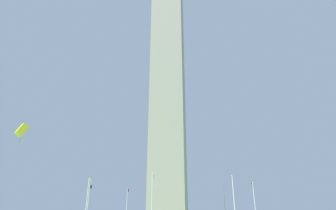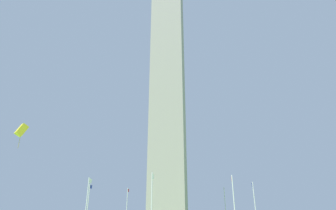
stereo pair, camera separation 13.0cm
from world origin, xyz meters
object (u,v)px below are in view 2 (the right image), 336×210
Objects in this scene: obelisk_monument at (168,74)px; flagpole_sw at (234,200)px; flagpole_n at (177,205)px; flagpole_ne at (127,204)px; flagpole_nw at (225,204)px; flagpole_se at (87,201)px; flagpole_w at (255,202)px; kite_yellow_box at (22,130)px; flagpole_e at (88,203)px; flagpole_s at (152,200)px.

flagpole_sw is at bearing -134.83° from obelisk_monument.
flagpole_ne is at bearing 112.50° from flagpole_n.
flagpole_nw is (-0.00, -20.94, 0.00)m from flagpole_ne.
flagpole_se and flagpole_w have the same top height.
flagpole_sw is (-20.94, -20.94, 0.00)m from flagpole_ne.
kite_yellow_box is (-33.74, 23.95, 7.19)m from flagpole_nw.
flagpole_e is 11.33m from flagpole_se.
flagpole_se is 14.98m from kite_yellow_box.
obelisk_monument reaches higher than flagpole_n.
flagpole_ne is 1.00× the size of flagpole_se.
obelisk_monument is 32.50m from kite_yellow_box.
flagpole_nw is at bearing 22.50° from flagpole_w.
flagpole_se is 1.00× the size of flagpole_sw.
flagpole_nw is (20.94, -20.94, 0.00)m from flagpole_se.
flagpole_se is at bearing 180.00° from flagpole_ne.
flagpole_n and flagpole_s have the same top height.
flagpole_sw is (4.34, -10.47, 0.00)m from flagpole_s.
flagpole_n is at bearing -45.00° from flagpole_e.
obelisk_monument is 29.48m from flagpole_se.
kite_yellow_box reaches higher than flagpole_nw.
flagpole_s is at bearing -135.00° from flagpole_e.
flagpole_n is at bearing -22.50° from flagpole_se.
flagpole_nw is (10.53, -10.47, -25.52)m from obelisk_monument.
flagpole_w is (-14.81, -14.81, 0.00)m from flagpole_n.
flagpole_s is 11.33m from flagpole_sw.
obelisk_monument is at bearing 180.00° from flagpole_n.
obelisk_monument reaches higher than flagpole_sw.
flagpole_n and flagpole_ne have the same top height.
flagpole_n is 1.00× the size of flagpole_e.
flagpole_e and flagpole_s have the same top height.
flagpole_s is at bearing 180.00° from flagpole_n.
flagpole_e and flagpole_nw have the same top height.
flagpole_s and flagpole_nw have the same top height.
flagpole_nw is at bearing -35.36° from kite_yellow_box.
flagpole_sw is (-0.00, -20.94, 0.00)m from flagpole_se.
flagpole_ne is 1.00× the size of flagpole_s.
obelisk_monument reaches higher than flagpole_e.
flagpole_w is at bearing -112.50° from flagpole_ne.
flagpole_se is (-10.41, 10.47, -25.52)m from obelisk_monument.
flagpole_nw is at bearing -45.00° from flagpole_se.
flagpole_ne is 20.94m from flagpole_nw.
flagpole_w is (0.06, -14.81, -25.52)m from obelisk_monument.
flagpole_ne and flagpole_e have the same top height.
obelisk_monument is at bearing -30.14° from kite_yellow_box.
flagpole_e is 2.63× the size of kite_yellow_box.
flagpole_w is 1.00× the size of flagpole_nw.
flagpole_sw is (-10.41, -10.47, -25.52)m from obelisk_monument.
obelisk_monument is at bearing -45.17° from flagpole_se.
kite_yellow_box is (-8.46, 13.47, 7.19)m from flagpole_s.
flagpole_w is at bearing -135.00° from flagpole_n.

